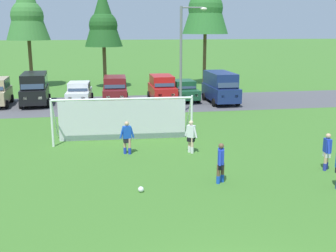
{
  "coord_description": "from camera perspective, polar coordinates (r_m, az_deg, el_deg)",
  "views": [
    {
      "loc": [
        -2.99,
        -7.59,
        6.04
      ],
      "look_at": [
        0.15,
        10.65,
        1.65
      ],
      "focal_mm": 44.23,
      "sensor_mm": 36.0,
      "label": 1
    }
  ],
  "objects": [
    {
      "name": "ground_plane",
      "position": [
        23.57,
        -2.15,
        -1.5
      ],
      "size": [
        400.0,
        400.0,
        0.0
      ],
      "primitive_type": "plane",
      "color": "#3D7028"
    },
    {
      "name": "parking_lot_strip",
      "position": [
        33.98,
        -4.57,
        3.09
      ],
      "size": [
        52.0,
        8.4,
        0.01
      ],
      "primitive_type": "cube",
      "color": "#4C4C51",
      "rests_on": "ground"
    },
    {
      "name": "soccer_ball",
      "position": [
        15.81,
        -3.75,
        -8.7
      ],
      "size": [
        0.22,
        0.22,
        0.22
      ],
      "color": "white",
      "rests_on": "ground"
    },
    {
      "name": "soccer_goal",
      "position": [
        22.66,
        -6.23,
        1.18
      ],
      "size": [
        7.5,
        2.26,
        2.57
      ],
      "color": "white",
      "rests_on": "ground"
    },
    {
      "name": "player_midfield_center",
      "position": [
        19.22,
        21.05,
        -3.32
      ],
      "size": [
        0.32,
        0.72,
        1.64
      ],
      "color": "tan",
      "rests_on": "ground"
    },
    {
      "name": "player_defender_far",
      "position": [
        16.58,
        7.28,
        -5.1
      ],
      "size": [
        0.36,
        0.7,
        1.64
      ],
      "color": "brown",
      "rests_on": "ground"
    },
    {
      "name": "player_winger_left",
      "position": [
        20.28,
        -5.66,
        -1.62
      ],
      "size": [
        0.75,
        0.31,
        1.64
      ],
      "color": "tan",
      "rests_on": "ground"
    },
    {
      "name": "player_winger_right",
      "position": [
        20.4,
        3.18,
        -1.48
      ],
      "size": [
        0.58,
        0.59,
        1.64
      ],
      "color": "beige",
      "rests_on": "ground"
    },
    {
      "name": "parked_car_slot_left",
      "position": [
        34.96,
        -17.88,
        5.0
      ],
      "size": [
        2.39,
        4.9,
        2.52
      ],
      "color": "black",
      "rests_on": "ground"
    },
    {
      "name": "parked_car_slot_center_left",
      "position": [
        34.84,
        -12.14,
        4.54
      ],
      "size": [
        2.25,
        4.31,
        1.72
      ],
      "color": "silver",
      "rests_on": "ground"
    },
    {
      "name": "parked_car_slot_center",
      "position": [
        34.4,
        -7.3,
        5.02
      ],
      "size": [
        2.32,
        4.69,
        2.16
      ],
      "color": "maroon",
      "rests_on": "ground"
    },
    {
      "name": "parked_car_slot_center_right",
      "position": [
        35.01,
        -0.82,
        5.27
      ],
      "size": [
        2.16,
        4.61,
        2.16
      ],
      "color": "red",
      "rests_on": "ground"
    },
    {
      "name": "parked_car_slot_right",
      "position": [
        35.3,
        2.23,
        4.94
      ],
      "size": [
        2.14,
        4.26,
        1.72
      ],
      "color": "#194C2D",
      "rests_on": "ground"
    },
    {
      "name": "parked_car_slot_far_right",
      "position": [
        34.38,
        7.25,
        5.4
      ],
      "size": [
        2.23,
        4.82,
        2.52
      ],
      "color": "navy",
      "rests_on": "ground"
    },
    {
      "name": "tree_left_edge",
      "position": [
        45.55,
        -18.91,
        15.1
      ],
      "size": [
        4.35,
        4.35,
        11.59
      ],
      "color": "brown",
      "rests_on": "ground"
    },
    {
      "name": "tree_mid_left",
      "position": [
        43.05,
        -8.95,
        14.41
      ],
      "size": [
        3.79,
        3.79,
        10.11
      ],
      "color": "brown",
      "rests_on": "ground"
    },
    {
      "name": "street_lamp",
      "position": [
        29.67,
        2.12,
        9.21
      ],
      "size": [
        2.0,
        0.32,
        7.52
      ],
      "color": "slate",
      "rests_on": "ground"
    }
  ]
}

